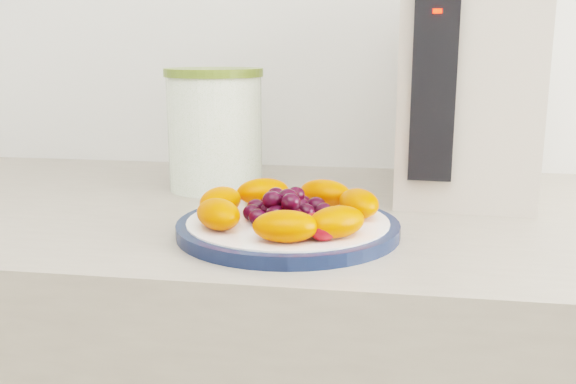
# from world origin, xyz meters

# --- Properties ---
(plate_rim) EXTENTS (0.26, 0.26, 0.01)m
(plate_rim) POSITION_xyz_m (-0.07, 1.07, 0.91)
(plate_rim) COLOR #111D3C
(plate_rim) RESTS_ON counter
(plate_face) EXTENTS (0.23, 0.23, 0.02)m
(plate_face) POSITION_xyz_m (-0.07, 1.07, 0.91)
(plate_face) COLOR white
(plate_face) RESTS_ON counter
(canister) EXTENTS (0.15, 0.15, 0.17)m
(canister) POSITION_xyz_m (-0.21, 1.29, 0.98)
(canister) COLOR #356C11
(canister) RESTS_ON counter
(canister_lid) EXTENTS (0.15, 0.15, 0.01)m
(canister_lid) POSITION_xyz_m (-0.21, 1.29, 1.07)
(canister_lid) COLOR #5A6C28
(canister_lid) RESTS_ON canister
(appliance_body) EXTENTS (0.20, 0.26, 0.32)m
(appliance_body) POSITION_xyz_m (0.15, 1.32, 1.06)
(appliance_body) COLOR #C1B4A5
(appliance_body) RESTS_ON counter
(appliance_panel) EXTENTS (0.06, 0.02, 0.24)m
(appliance_panel) POSITION_xyz_m (0.10, 1.19, 1.06)
(appliance_panel) COLOR black
(appliance_panel) RESTS_ON appliance_body
(appliance_led) EXTENTS (0.01, 0.01, 0.01)m
(appliance_led) POSITION_xyz_m (0.10, 1.18, 1.15)
(appliance_led) COLOR #FF0C05
(appliance_led) RESTS_ON appliance_panel
(fruit_plate) EXTENTS (0.22, 0.22, 0.04)m
(fruit_plate) POSITION_xyz_m (-0.07, 1.06, 0.93)
(fruit_plate) COLOR #FF3D00
(fruit_plate) RESTS_ON plate_face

